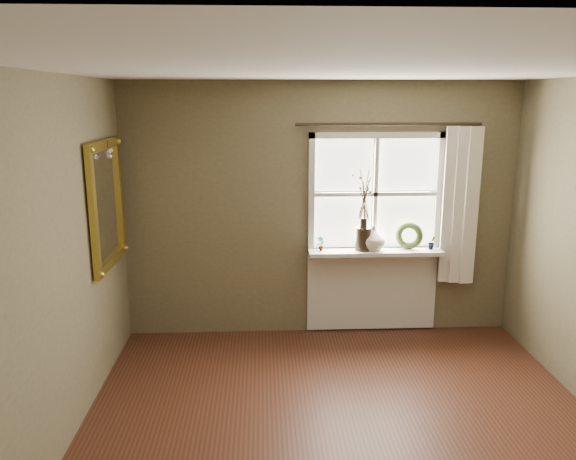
% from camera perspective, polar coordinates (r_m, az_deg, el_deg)
% --- Properties ---
extents(ceiling, '(4.50, 4.50, 0.00)m').
position_cam_1_polar(ceiling, '(3.40, 7.74, 15.98)').
color(ceiling, silver).
rests_on(ceiling, ground).
extents(wall_back, '(4.00, 0.10, 2.60)m').
position_cam_1_polar(wall_back, '(5.79, 3.30, 2.00)').
color(wall_back, brown).
rests_on(wall_back, ground).
extents(wall_left, '(0.10, 4.50, 2.60)m').
position_cam_1_polar(wall_left, '(3.82, -25.01, -5.27)').
color(wall_left, brown).
rests_on(wall_left, ground).
extents(window_frame, '(1.36, 0.06, 1.24)m').
position_cam_1_polar(window_frame, '(5.77, 8.85, 3.64)').
color(window_frame, silver).
rests_on(window_frame, wall_back).
extents(window_sill, '(1.36, 0.26, 0.04)m').
position_cam_1_polar(window_sill, '(5.79, 8.85, -2.20)').
color(window_sill, silver).
rests_on(window_sill, wall_back).
extents(window_apron, '(1.36, 0.04, 0.88)m').
position_cam_1_polar(window_apron, '(6.02, 8.50, -5.96)').
color(window_apron, silver).
rests_on(window_apron, ground).
extents(dark_jug, '(0.19, 0.19, 0.24)m').
position_cam_1_polar(dark_jug, '(5.73, 7.63, -0.89)').
color(dark_jug, black).
rests_on(dark_jug, window_sill).
extents(cream_vase, '(0.28, 0.28, 0.25)m').
position_cam_1_polar(cream_vase, '(5.75, 8.68, -0.80)').
color(cream_vase, beige).
rests_on(cream_vase, window_sill).
extents(wreath, '(0.31, 0.22, 0.29)m').
position_cam_1_polar(wreath, '(5.88, 12.18, -0.85)').
color(wreath, '#31421D').
rests_on(wreath, window_sill).
extents(potted_plant_left, '(0.09, 0.08, 0.15)m').
position_cam_1_polar(potted_plant_left, '(5.68, 3.34, -1.37)').
color(potted_plant_left, '#31421D').
rests_on(potted_plant_left, window_sill).
extents(potted_plant_right, '(0.09, 0.08, 0.15)m').
position_cam_1_polar(potted_plant_right, '(5.91, 14.40, -1.22)').
color(potted_plant_right, '#31421D').
rests_on(potted_plant_right, window_sill).
extents(curtain, '(0.36, 0.12, 1.59)m').
position_cam_1_polar(curtain, '(5.92, 16.99, 2.33)').
color(curtain, beige).
rests_on(curtain, wall_back).
extents(curtain_rod, '(1.84, 0.03, 0.03)m').
position_cam_1_polar(curtain_rod, '(5.66, 10.23, 10.54)').
color(curtain_rod, black).
rests_on(curtain_rod, wall_back).
extents(gilt_mirror, '(0.10, 0.93, 1.11)m').
position_cam_1_polar(gilt_mirror, '(5.19, -17.93, 2.57)').
color(gilt_mirror, white).
rests_on(gilt_mirror, wall_left).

